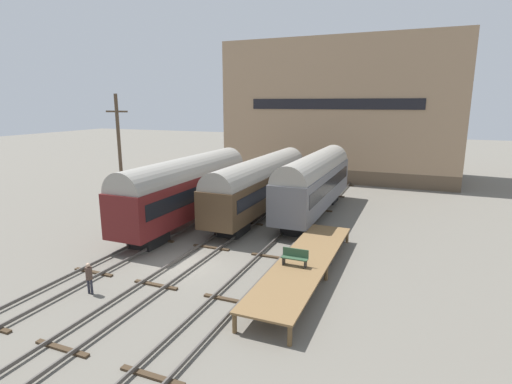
% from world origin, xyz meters
% --- Properties ---
extents(ground_plane, '(200.00, 200.00, 0.00)m').
position_xyz_m(ground_plane, '(0.00, 0.00, 0.00)').
color(ground_plane, '#6B665B').
extents(track_left, '(2.60, 60.00, 0.26)m').
position_xyz_m(track_left, '(-4.23, 0.00, 0.14)').
color(track_left, '#4C4742').
rests_on(track_left, ground).
extents(track_middle, '(2.60, 60.00, 0.26)m').
position_xyz_m(track_middle, '(0.00, 0.00, 0.14)').
color(track_middle, '#4C4742').
rests_on(track_middle, ground).
extents(track_right, '(2.60, 60.00, 0.26)m').
position_xyz_m(track_right, '(4.23, 0.00, 0.14)').
color(track_right, '#4C4742').
rests_on(track_right, ground).
extents(train_car_maroon, '(2.96, 15.29, 5.33)m').
position_xyz_m(train_car_maroon, '(-4.23, 7.01, 3.03)').
color(train_car_maroon, black).
rests_on(train_car_maroon, ground).
extents(train_car_grey, '(2.89, 15.48, 5.28)m').
position_xyz_m(train_car_grey, '(4.23, 13.52, 3.02)').
color(train_car_grey, black).
rests_on(train_car_grey, ground).
extents(train_car_brown, '(2.84, 16.87, 4.96)m').
position_xyz_m(train_car_brown, '(0.00, 11.82, 2.83)').
color(train_car_brown, black).
rests_on(train_car_brown, ground).
extents(station_platform, '(2.70, 13.23, 0.98)m').
position_xyz_m(station_platform, '(6.90, 1.09, 0.90)').
color(station_platform, brown).
rests_on(station_platform, ground).
extents(bench, '(1.40, 0.40, 0.91)m').
position_xyz_m(bench, '(6.61, 0.15, 1.46)').
color(bench, '#2D4C33').
rests_on(bench, station_platform).
extents(person_worker, '(0.32, 0.32, 1.64)m').
position_xyz_m(person_worker, '(-2.49, -4.98, 0.98)').
color(person_worker, '#282833').
rests_on(person_worker, ground).
extents(utility_pole, '(1.80, 0.24, 10.00)m').
position_xyz_m(utility_pole, '(-7.35, 3.39, 5.16)').
color(utility_pole, '#473828').
rests_on(utility_pole, ground).
extents(warehouse_building, '(28.19, 12.88, 16.84)m').
position_xyz_m(warehouse_building, '(2.53, 34.20, 8.42)').
color(warehouse_building, brown).
rests_on(warehouse_building, ground).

